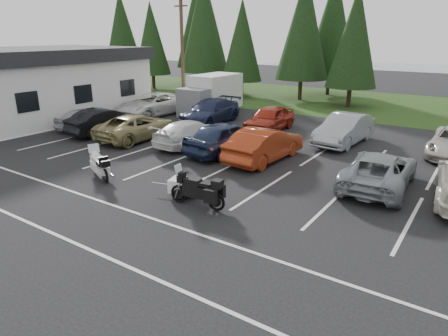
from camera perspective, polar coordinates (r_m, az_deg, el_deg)
ground at (r=16.94m, az=-5.43°, el=-1.76°), size 120.00×120.00×0.00m
grass_strip at (r=38.05m, az=18.38°, el=8.82°), size 80.00×16.00×0.01m
lake_water at (r=67.73m, az=29.35°, el=11.34°), size 70.00×50.00×0.02m
building at (r=32.68m, az=-26.37°, el=10.73°), size 10.60×15.60×4.90m
utility_pole at (r=31.52m, az=-5.99°, el=16.40°), size 1.60×0.26×9.00m
box_truck at (r=30.98m, az=-2.29°, el=10.41°), size 2.40×5.60×2.90m
stall_markings at (r=18.43m, az=-1.49°, el=0.04°), size 32.00×16.00×0.01m
conifer_0 at (r=51.59m, az=-14.40°, el=18.49°), size 4.58×4.58×10.66m
conifer_1 at (r=46.38m, az=-10.34°, el=17.75°), size 3.96×3.96×9.22m
conifer_2 at (r=43.71m, az=-2.88°, el=20.03°), size 5.10×5.10×11.89m
conifer_3 at (r=39.45m, az=2.60°, el=17.74°), size 3.87×3.87×9.02m
conifer_4 at (r=38.24m, az=11.34°, el=19.28°), size 4.80×4.80×11.17m
conifer_5 at (r=35.29m, az=18.18°, el=17.36°), size 4.14×4.14×9.63m
conifer_back_a at (r=49.48m, az=-3.73°, el=20.13°), size 5.28×5.28×12.30m
conifer_back_b at (r=42.15m, az=15.31°, el=19.24°), size 4.97×4.97×11.58m
car_near_0 at (r=27.55m, az=-19.09°, el=6.78°), size 1.69×4.10×1.39m
car_near_1 at (r=25.76m, az=-16.62°, el=6.46°), size 2.02×4.89×1.58m
car_near_2 at (r=23.97m, az=-12.28°, el=5.82°), size 2.55×5.34×1.47m
car_near_3 at (r=22.13m, az=-4.69°, el=5.03°), size 2.31×4.92×1.39m
car_near_4 at (r=20.56m, az=0.21°, el=4.43°), size 2.47×5.07×1.67m
car_near_5 at (r=19.39m, az=5.82°, el=3.40°), size 1.95×5.01×1.63m
car_near_6 at (r=17.06m, az=21.29°, el=-0.30°), size 2.64×5.27×1.43m
car_far_0 at (r=30.94m, az=-10.09°, el=8.95°), size 3.09×6.06×1.64m
car_far_1 at (r=27.76m, az=-2.01°, el=8.08°), size 2.48×5.58×1.59m
car_far_2 at (r=25.63m, az=6.51°, el=7.04°), size 1.89×4.59×1.55m
car_far_3 at (r=23.33m, az=16.82°, el=5.33°), size 2.08×5.12×1.65m
touring_motorcycle at (r=17.80m, az=-17.37°, el=0.74°), size 2.50×1.66×1.34m
cargo_trailer at (r=15.24m, az=-5.77°, el=-2.76°), size 1.65×1.18×0.69m
adventure_motorcycle at (r=14.11m, az=-3.89°, el=-2.73°), size 2.54×1.11×1.50m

